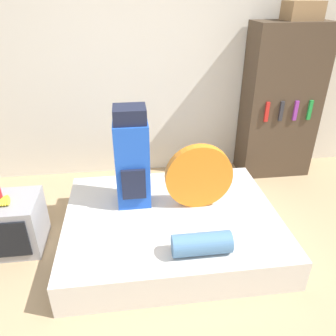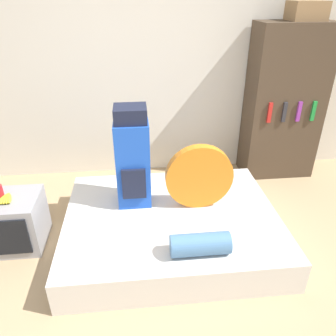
# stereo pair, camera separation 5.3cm
# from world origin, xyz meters

# --- Properties ---
(ground_plane) EXTENTS (16.00, 16.00, 0.00)m
(ground_plane) POSITION_xyz_m (0.00, 0.00, 0.00)
(ground_plane) COLOR tan
(wall_back) EXTENTS (8.00, 0.05, 2.60)m
(wall_back) POSITION_xyz_m (0.00, 2.08, 1.30)
(wall_back) COLOR silver
(wall_back) RESTS_ON ground_plane
(bed) EXTENTS (1.83, 1.44, 0.28)m
(bed) POSITION_xyz_m (0.19, 0.70, 0.14)
(bed) COLOR silver
(bed) RESTS_ON ground_plane
(backpack) EXTENTS (0.29, 0.29, 0.90)m
(backpack) POSITION_xyz_m (-0.12, 0.92, 0.72)
(backpack) COLOR blue
(backpack) RESTS_ON bed
(tent_bag) EXTENTS (0.59, 0.08, 0.59)m
(tent_bag) POSITION_xyz_m (0.44, 0.80, 0.58)
(tent_bag) COLOR orange
(tent_bag) RESTS_ON bed
(sleeping_roll) EXTENTS (0.44, 0.17, 0.17)m
(sleeping_roll) POSITION_xyz_m (0.34, 0.19, 0.37)
(sleeping_roll) COLOR teal
(sleeping_roll) RESTS_ON bed
(television) EXTENTS (0.54, 0.46, 0.47)m
(television) POSITION_xyz_m (-1.20, 0.79, 0.23)
(television) COLOR #939399
(television) RESTS_ON ground_plane
(banana_bunch) EXTENTS (0.13, 0.16, 0.04)m
(banana_bunch) POSITION_xyz_m (-1.17, 0.77, 0.49)
(banana_bunch) COLOR yellow
(banana_bunch) RESTS_ON television
(bookshelf) EXTENTS (0.82, 0.43, 1.72)m
(bookshelf) POSITION_xyz_m (1.59, 1.83, 0.86)
(bookshelf) COLOR #473828
(bookshelf) RESTS_ON ground_plane
(cardboard_box) EXTENTS (0.35, 0.28, 0.18)m
(cardboard_box) POSITION_xyz_m (1.68, 1.87, 1.81)
(cardboard_box) COLOR #99754C
(cardboard_box) RESTS_ON bookshelf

